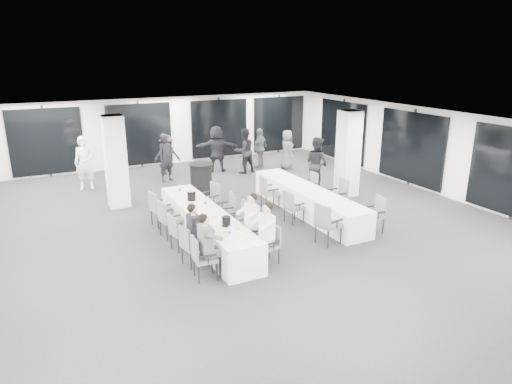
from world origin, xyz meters
TOP-DOWN VIEW (x-y plane):
  - room at (0.89, 1.11)m, footprint 14.04×16.04m
  - column_left at (-2.80, 3.20)m, footprint 0.60×0.60m
  - column_right at (4.20, 1.00)m, footprint 0.60×0.60m
  - banquet_table_main at (-1.32, -0.50)m, footprint 0.90×5.00m
  - banquet_table_side at (2.06, 0.05)m, footprint 0.90×5.00m
  - cocktail_table at (-0.19, 2.94)m, footprint 0.80×0.80m
  - chair_main_left_near at (-2.15, -2.45)m, footprint 0.51×0.56m
  - chair_main_left_second at (-2.15, -1.75)m, footprint 0.55×0.58m
  - chair_main_left_mid at (-2.14, -0.80)m, footprint 0.52×0.54m
  - chair_main_left_fourth at (-2.15, 0.08)m, footprint 0.56×0.60m
  - chair_main_left_far at (-2.15, 0.96)m, footprint 0.56×0.60m
  - chair_main_right_near at (-0.49, -2.39)m, footprint 0.51×0.54m
  - chair_main_right_second at (-0.49, -1.67)m, footprint 0.55×0.57m
  - chair_main_right_mid at (-0.48, -0.90)m, footprint 0.56×0.60m
  - chair_main_right_fourth at (-0.48, 0.07)m, footprint 0.54×0.58m
  - chair_main_right_far at (-0.49, 1.26)m, footprint 0.55×0.58m
  - chair_side_left_near at (1.22, -2.11)m, footprint 0.61×0.65m
  - chair_side_left_mid at (1.23, -0.46)m, footprint 0.51×0.55m
  - chair_side_left_far at (1.22, 0.97)m, footprint 0.54×0.59m
  - chair_side_right_near at (2.89, -1.99)m, footprint 0.54×0.58m
  - chair_side_right_mid at (2.89, -0.35)m, footprint 0.57×0.62m
  - chair_side_right_far at (2.88, 1.15)m, footprint 0.45×0.50m
  - seated_guest_a at (-1.98, -2.46)m, footprint 0.50×0.38m
  - seated_guest_b at (-1.98, -1.73)m, footprint 0.50×0.38m
  - seated_guest_c at (-0.65, -2.41)m, footprint 0.50×0.38m
  - seated_guest_d at (-0.65, -1.65)m, footprint 0.50×0.38m
  - standing_guest_a at (-0.67, 5.33)m, footprint 0.88×0.79m
  - standing_guest_b at (2.39, 5.15)m, footprint 1.05×0.74m
  - standing_guest_c at (-0.37, 6.31)m, footprint 1.23×0.84m
  - standing_guest_d at (3.33, 5.63)m, footprint 1.24×1.10m
  - standing_guest_e at (4.23, 4.98)m, footprint 0.61×0.91m
  - standing_guest_f at (1.52, 5.85)m, footprint 2.04×1.32m
  - standing_guest_g at (-3.45, 5.60)m, footprint 0.85×0.73m
  - standing_guest_h at (3.66, 2.00)m, footprint 0.81×1.11m
  - ice_bucket_near at (-1.24, -1.66)m, footprint 0.20×0.20m
  - ice_bucket_far at (-1.34, 0.51)m, footprint 0.23×0.23m
  - water_bottle_a at (-1.39, -2.21)m, footprint 0.07×0.07m
  - water_bottle_b at (-1.17, -0.11)m, footprint 0.08×0.08m
  - water_bottle_c at (-1.41, 1.32)m, footprint 0.07×0.07m
  - plate_a at (-1.45, -2.05)m, footprint 0.21×0.21m
  - plate_b at (-1.09, -1.96)m, footprint 0.20×0.20m
  - plate_c at (-1.26, -1.02)m, footprint 0.18×0.18m
  - wine_glass at (-1.16, -2.55)m, footprint 0.08×0.08m

SIDE VIEW (x-z plane):
  - banquet_table_main at x=-1.32m, z-range 0.00..0.75m
  - banquet_table_side at x=2.06m, z-range 0.00..0.75m
  - chair_main_left_mid at x=-2.14m, z-range 0.06..0.92m
  - chair_main_right_near at x=-0.49m, z-range 0.06..0.93m
  - chair_side_right_far at x=2.88m, z-range 0.06..0.94m
  - chair_main_right_second at x=-0.49m, z-range 0.06..0.96m
  - chair_side_left_mid at x=1.23m, z-range 0.06..0.97m
  - chair_main_right_far at x=-0.49m, z-range 0.07..0.99m
  - chair_main_left_second at x=-2.15m, z-range 0.07..1.00m
  - chair_main_left_near at x=-2.15m, z-range 0.07..1.00m
  - chair_side_right_near at x=2.89m, z-range 0.07..1.02m
  - chair_main_right_fourth at x=-0.48m, z-range 0.07..1.02m
  - chair_main_left_fourth at x=-2.15m, z-range 0.07..1.04m
  - chair_main_left_far at x=-2.15m, z-range 0.07..1.05m
  - chair_main_right_mid at x=-0.48m, z-range 0.07..1.05m
  - chair_side_left_far at x=1.22m, z-range 0.07..1.05m
  - cocktail_table at x=-0.19m, z-range 0.01..1.12m
  - chair_side_right_mid at x=2.89m, z-range 0.07..1.09m
  - chair_side_left_near at x=1.22m, z-range 0.07..1.11m
  - plate_c at x=-1.26m, z-range 0.75..0.78m
  - plate_a at x=-1.45m, z-range 0.75..0.78m
  - plate_b at x=-1.09m, z-range 0.75..0.78m
  - seated_guest_a at x=-1.98m, z-range 0.09..1.53m
  - seated_guest_b at x=-1.98m, z-range 0.09..1.53m
  - seated_guest_c at x=-0.65m, z-range 0.09..1.53m
  - seated_guest_d at x=-0.65m, z-range 0.09..1.53m
  - water_bottle_a at x=-1.39m, z-range 0.75..0.96m
  - ice_bucket_near at x=-1.24m, z-range 0.75..0.98m
  - water_bottle_c at x=-1.41m, z-range 0.75..0.98m
  - standing_guest_c at x=-0.37m, z-range 0.00..1.74m
  - water_bottle_b at x=-1.17m, z-range 0.75..0.99m
  - ice_bucket_far at x=-1.34m, z-range 0.75..1.01m
  - standing_guest_e at x=4.23m, z-range 0.00..1.78m
  - wine_glass at x=-1.16m, z-range 0.80..0.99m
  - standing_guest_d at x=3.33m, z-range 0.00..1.84m
  - standing_guest_a at x=-0.67m, z-range 0.00..1.99m
  - standing_guest_b at x=2.39m, z-range 0.00..1.99m
  - standing_guest_h at x=3.66m, z-range 0.00..2.08m
  - standing_guest_f at x=1.52m, z-range 0.00..2.08m
  - standing_guest_g at x=-3.45m, z-range 0.00..2.09m
  - room at x=0.89m, z-range -0.03..2.81m
  - column_left at x=-2.80m, z-range 0.00..2.80m
  - column_right at x=4.20m, z-range 0.00..2.80m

